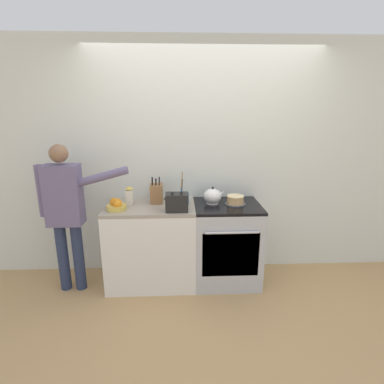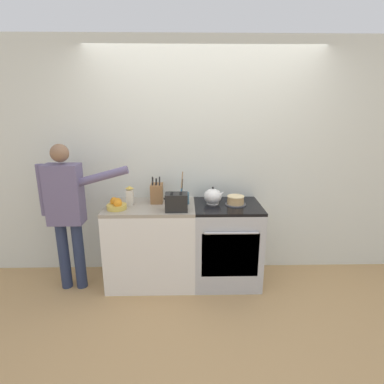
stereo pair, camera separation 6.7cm
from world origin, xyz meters
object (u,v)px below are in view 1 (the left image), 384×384
tea_kettle (213,196)px  stove_range (226,243)px  layer_cake (235,200)px  milk_carton (130,196)px  person_baker (66,207)px  toaster (177,202)px  knife_block (156,193)px  fruit_bowl (116,205)px  utensil_crock (183,198)px

tea_kettle → stove_range: bearing=-17.2°
stove_range → layer_cake: 0.50m
layer_cake → tea_kettle: bearing=169.4°
milk_carton → person_baker: person_baker is taller
toaster → layer_cake: bearing=16.0°
knife_block → fruit_bowl: knife_block is taller
knife_block → person_baker: person_baker is taller
utensil_crock → milk_carton: bearing=-178.8°
stove_range → fruit_bowl: (-1.14, -0.12, 0.49)m
stove_range → tea_kettle: 0.55m
utensil_crock → fruit_bowl: (-0.67, -0.17, -0.02)m
tea_kettle → layer_cake: bearing=-10.6°
toaster → utensil_crock: bearing=73.6°
layer_cake → toaster: 0.64m
tea_kettle → person_baker: size_ratio=0.15×
stove_range → toaster: bearing=-161.9°
stove_range → toaster: size_ratio=3.74×
layer_cake → fruit_bowl: fruit_bowl is taller
milk_carton → utensil_crock: bearing=1.2°
toaster → milk_carton: 0.54m
fruit_bowl → person_baker: size_ratio=0.13×
knife_block → milk_carton: (-0.28, -0.07, -0.01)m
stove_range → tea_kettle: tea_kettle is taller
fruit_bowl → stove_range: bearing=5.8°
toaster → knife_block: bearing=127.7°
layer_cake → milk_carton: milk_carton is taller
fruit_bowl → toaster: (0.61, -0.06, 0.04)m
layer_cake → milk_carton: size_ratio=1.09×
utensil_crock → stove_range: bearing=-6.2°
layer_cake → utensil_crock: (-0.55, 0.05, 0.02)m
utensil_crock → person_baker: size_ratio=0.22×
stove_range → utensil_crock: (-0.47, 0.05, 0.51)m
utensil_crock → person_baker: (-1.18, -0.16, -0.04)m
stove_range → person_baker: bearing=-176.2°
knife_block → utensil_crock: size_ratio=0.85×
stove_range → fruit_bowl: fruit_bowl is taller
milk_carton → layer_cake: bearing=-1.9°
layer_cake → fruit_bowl: (-1.22, -0.12, 0.00)m
milk_carton → person_baker: (-0.61, -0.15, -0.07)m
stove_range → person_baker: 1.71m
fruit_bowl → milk_carton: (0.11, 0.15, 0.05)m
layer_cake → person_baker: (-1.73, -0.11, -0.02)m
layer_cake → tea_kettle: (-0.24, 0.04, 0.03)m
utensil_crock → toaster: utensil_crock is taller
knife_block → toaster: 0.36m
knife_block → person_baker: (-0.89, -0.22, -0.07)m
person_baker → milk_carton: bearing=25.8°
tea_kettle → toaster: bearing=-149.8°
layer_cake → stove_range: bearing=-177.9°
utensil_crock → milk_carton: size_ratio=1.70×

